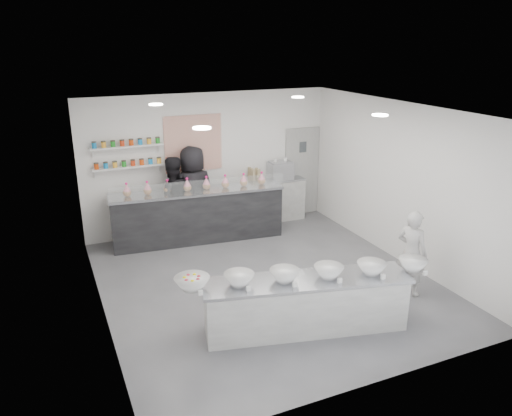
% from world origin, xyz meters
% --- Properties ---
extents(floor, '(6.00, 6.00, 0.00)m').
position_xyz_m(floor, '(0.00, 0.00, 0.00)').
color(floor, '#515156').
rests_on(floor, ground).
extents(ceiling, '(6.00, 6.00, 0.00)m').
position_xyz_m(ceiling, '(0.00, 0.00, 3.00)').
color(ceiling, white).
rests_on(ceiling, floor).
extents(back_wall, '(5.50, 0.00, 5.50)m').
position_xyz_m(back_wall, '(0.00, 3.00, 1.50)').
color(back_wall, white).
rests_on(back_wall, floor).
extents(left_wall, '(0.00, 6.00, 6.00)m').
position_xyz_m(left_wall, '(-2.75, 0.00, 1.50)').
color(left_wall, white).
rests_on(left_wall, floor).
extents(right_wall, '(0.00, 6.00, 6.00)m').
position_xyz_m(right_wall, '(2.75, 0.00, 1.50)').
color(right_wall, white).
rests_on(right_wall, floor).
extents(back_door, '(0.88, 0.04, 2.10)m').
position_xyz_m(back_door, '(2.30, 2.97, 1.05)').
color(back_door, '#9A9A97').
rests_on(back_door, floor).
extents(pattern_panel, '(1.25, 0.03, 1.20)m').
position_xyz_m(pattern_panel, '(-0.35, 2.98, 1.95)').
color(pattern_panel, '#C9543B').
rests_on(pattern_panel, back_wall).
extents(jar_shelf_lower, '(1.45, 0.22, 0.04)m').
position_xyz_m(jar_shelf_lower, '(-1.75, 2.90, 1.60)').
color(jar_shelf_lower, silver).
rests_on(jar_shelf_lower, back_wall).
extents(jar_shelf_upper, '(1.45, 0.22, 0.04)m').
position_xyz_m(jar_shelf_upper, '(-1.75, 2.90, 2.02)').
color(jar_shelf_upper, silver).
rests_on(jar_shelf_upper, back_wall).
extents(preserve_jars, '(1.45, 0.10, 0.56)m').
position_xyz_m(preserve_jars, '(-1.75, 2.88, 1.88)').
color(preserve_jars, '#DD450D').
rests_on(preserve_jars, jar_shelf_lower).
extents(downlight_0, '(0.24, 0.24, 0.02)m').
position_xyz_m(downlight_0, '(-1.40, -1.00, 2.98)').
color(downlight_0, white).
rests_on(downlight_0, ceiling).
extents(downlight_1, '(0.24, 0.24, 0.02)m').
position_xyz_m(downlight_1, '(1.40, -1.00, 2.98)').
color(downlight_1, white).
rests_on(downlight_1, ceiling).
extents(downlight_2, '(0.24, 0.24, 0.02)m').
position_xyz_m(downlight_2, '(-1.40, 1.60, 2.98)').
color(downlight_2, white).
rests_on(downlight_2, ceiling).
extents(downlight_3, '(0.24, 0.24, 0.02)m').
position_xyz_m(downlight_3, '(1.40, 1.60, 2.98)').
color(downlight_3, white).
rests_on(downlight_3, ceiling).
extents(prep_counter, '(3.08, 1.35, 0.82)m').
position_xyz_m(prep_counter, '(-0.10, -1.58, 0.41)').
color(prep_counter, '#9E9E9A').
rests_on(prep_counter, floor).
extents(back_bar, '(3.61, 1.01, 1.11)m').
position_xyz_m(back_bar, '(-0.50, 2.33, 0.55)').
color(back_bar, black).
rests_on(back_bar, floor).
extents(sneeze_guard, '(3.50, 0.38, 0.30)m').
position_xyz_m(sneeze_guard, '(-0.53, 2.02, 1.26)').
color(sneeze_guard, white).
rests_on(sneeze_guard, back_bar).
extents(espresso_ledge, '(1.32, 0.42, 0.98)m').
position_xyz_m(espresso_ledge, '(1.55, 2.78, 0.49)').
color(espresso_ledge, '#9E9E9A').
rests_on(espresso_ledge, floor).
extents(espresso_machine, '(0.54, 0.37, 0.41)m').
position_xyz_m(espresso_machine, '(1.63, 2.78, 1.18)').
color(espresso_machine, '#93969E').
rests_on(espresso_machine, espresso_ledge).
extents(cup_stacks, '(0.24, 0.24, 0.32)m').
position_xyz_m(cup_stacks, '(1.00, 2.78, 1.14)').
color(cup_stacks, '#A28366').
rests_on(cup_stacks, espresso_ledge).
extents(prep_bowls, '(3.70, 1.36, 0.17)m').
position_xyz_m(prep_bowls, '(-0.10, -1.58, 0.91)').
color(prep_bowls, white).
rests_on(prep_bowls, prep_counter).
extents(label_cards, '(3.31, 0.04, 0.07)m').
position_xyz_m(label_cards, '(0.02, -2.10, 0.85)').
color(label_cards, white).
rests_on(label_cards, prep_counter).
extents(cookie_bags, '(2.96, 0.47, 0.28)m').
position_xyz_m(cookie_bags, '(-0.50, 2.33, 1.25)').
color(cookie_bags, pink).
rests_on(cookie_bags, back_bar).
extents(woman_prep, '(0.52, 0.62, 1.46)m').
position_xyz_m(woman_prep, '(2.03, -1.30, 0.73)').
color(woman_prep, '#BDBAB8').
rests_on(woman_prep, floor).
extents(staff_left, '(0.91, 0.72, 1.80)m').
position_xyz_m(staff_left, '(-0.96, 2.58, 0.90)').
color(staff_left, black).
rests_on(staff_left, floor).
extents(staff_right, '(1.05, 0.76, 1.98)m').
position_xyz_m(staff_right, '(-0.50, 2.60, 0.99)').
color(staff_right, black).
rests_on(staff_right, floor).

